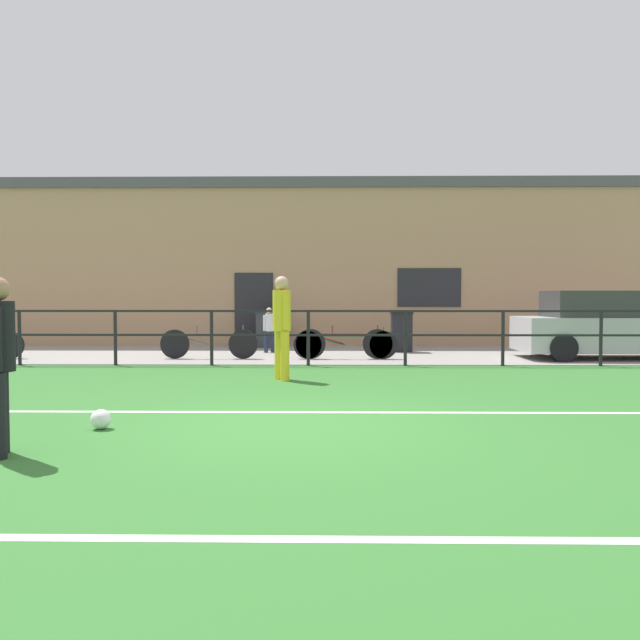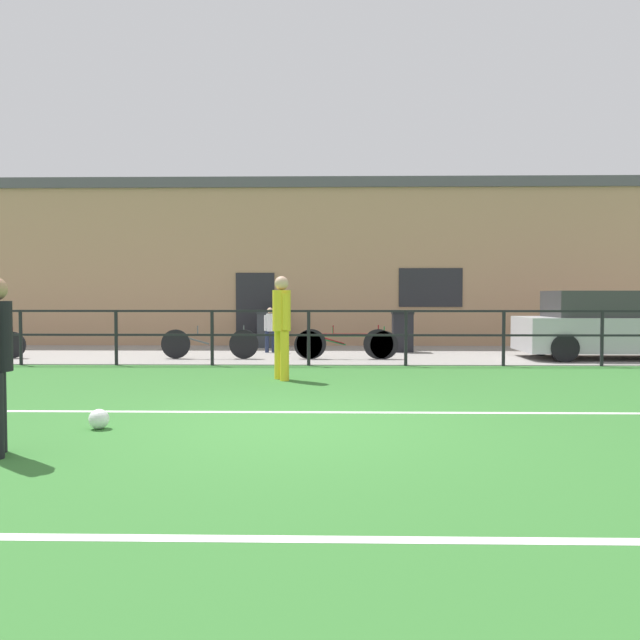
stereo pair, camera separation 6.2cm
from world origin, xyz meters
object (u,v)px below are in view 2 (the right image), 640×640
Objects in this scene: spectator_child at (270,327)px; trash_bin_0 at (269,329)px; parked_car_red at (615,326)px; trash_bin_1 at (403,331)px; bicycle_parked_1 at (346,344)px; player_striker at (282,321)px; bicycle_parked_4 at (345,343)px; bicycle_parked_0 at (210,343)px; soccer_ball_match at (99,419)px.

spectator_child is 1.12× the size of trash_bin_0.
parked_car_red is 4.17× the size of trash_bin_1.
trash_bin_1 is (-4.61, 1.63, -0.20)m from parked_car_red.
spectator_child is 2.48m from bicycle_parked_1.
player_striker is 0.41× the size of parked_car_red.
trash_bin_0 reaches higher than bicycle_parked_4.
parked_car_red is 4.90m from trash_bin_1.
bicycle_parked_1 is at bearing -177.88° from parked_car_red.
bicycle_parked_4 is at bearing -45.20° from player_striker.
trash_bin_1 is at bearing 51.40° from bicycle_parked_1.
spectator_child is at bearing -18.74° from player_striker.
spectator_child reaches higher than trash_bin_1.
player_striker is 1.77× the size of trash_bin_0.
trash_bin_1 reaches higher than bicycle_parked_4.
spectator_child is at bearing 139.47° from bicycle_parked_1.
parked_car_red is 1.96× the size of bicycle_parked_0.
bicycle_parked_4 is (1.84, -1.60, -0.29)m from spectator_child.
player_striker is 8.23× the size of soccer_ball_match.
bicycle_parked_1 is 0.03m from bicycle_parked_4.
bicycle_parked_1 is (1.17, 3.41, -0.65)m from player_striker.
spectator_child is 8.08m from parked_car_red.
parked_car_red is (7.96, -1.37, 0.09)m from spectator_child.
soccer_ball_match is at bearing -87.98° from bicycle_parked_0.
player_striker is 0.81× the size of bicycle_parked_4.
trash_bin_0 reaches higher than bicycle_parked_0.
parked_car_red is 6.11m from bicycle_parked_1.
bicycle_parked_0 is 3.08m from bicycle_parked_1.
soccer_ball_match is at bearing -114.88° from trash_bin_1.
player_striker is at bearing -108.98° from bicycle_parked_1.
parked_car_red is 6.14m from bicycle_parked_4.
bicycle_parked_1 is (-6.09, -0.23, -0.40)m from parked_car_red.
soccer_ball_match is 10.64m from trash_bin_0.
trash_bin_0 is 0.97× the size of trash_bin_1.
trash_bin_0 is 3.78m from trash_bin_1.
bicycle_parked_1 reaches higher than soccer_ball_match.
trash_bin_0 is (-0.89, 6.59, -0.48)m from player_striker.
parked_car_red is 4.32× the size of trash_bin_0.
parked_car_red is 1.85× the size of bicycle_parked_1.
bicycle_parked_0 is at bearing 2.64° from player_striker.
player_striker is at bearing -60.70° from bicycle_parked_0.
spectator_child is 0.26× the size of parked_car_red.
bicycle_parked_4 is 2.10× the size of trash_bin_1.
player_striker is 4.43m from soccer_ball_match.
bicycle_parked_4 is at bearing -57.37° from trash_bin_0.
player_striker is 3.66m from bicycle_parked_1.
player_striker is at bearing 82.08° from spectator_child.
parked_car_red is at bearing 2.11° from bicycle_parked_4.
bicycle_parked_1 is 2.26× the size of trash_bin_1.
trash_bin_0 is at bearing 72.21° from bicycle_parked_0.
bicycle_parked_0 is (-0.26, 7.42, 0.26)m from soccer_ball_match.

